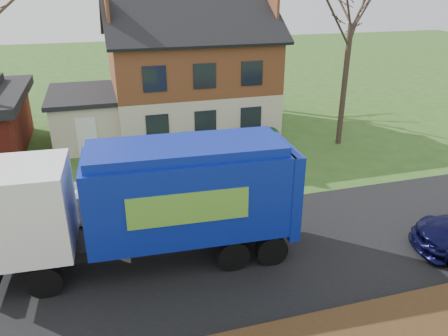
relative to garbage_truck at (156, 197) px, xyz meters
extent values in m
plane|color=#2B521B|center=(2.04, -0.49, -2.32)|extent=(120.00, 120.00, 0.00)
cube|color=black|center=(2.04, -0.49, -2.31)|extent=(80.00, 7.00, 0.02)
cube|color=beige|center=(4.04, 13.51, -0.97)|extent=(9.00, 7.50, 2.70)
cube|color=#552B18|center=(4.04, 13.51, 1.78)|extent=(9.00, 7.50, 2.80)
cube|color=beige|center=(-2.16, 13.01, -1.02)|extent=(3.50, 5.50, 2.60)
cube|color=black|center=(-2.16, 13.01, 0.40)|extent=(3.90, 5.90, 0.24)
cylinder|color=black|center=(-3.48, -0.85, -1.80)|extent=(1.05, 0.40, 1.03)
cylinder|color=black|center=(-3.36, 1.23, -1.80)|extent=(1.05, 0.40, 1.03)
cylinder|color=black|center=(2.17, -1.16, -1.80)|extent=(1.05, 0.40, 1.03)
cylinder|color=black|center=(2.28, 0.92, -1.80)|extent=(1.05, 0.40, 1.03)
cylinder|color=black|center=(3.46, -1.24, -1.80)|extent=(1.05, 0.40, 1.03)
cylinder|color=black|center=(3.57, 0.84, -1.80)|extent=(1.05, 0.40, 1.03)
cube|color=black|center=(0.05, 0.00, -1.47)|extent=(8.58, 1.67, 0.35)
cube|color=white|center=(-3.67, 0.21, 0.06)|extent=(2.42, 2.60, 2.68)
cube|color=#0C1E91|center=(0.99, -0.06, 0.06)|extent=(6.38, 2.83, 2.68)
cube|color=#0C1E91|center=(0.99, -0.06, 1.55)|extent=(6.06, 2.51, 0.30)
cube|color=#0C1E91|center=(4.21, -0.24, -0.03)|extent=(0.49, 2.54, 2.88)
cube|color=#619E33|center=(0.77, -1.30, 0.16)|extent=(3.57, 0.24, 0.99)
cube|color=#619E33|center=(0.91, 1.21, 0.16)|extent=(3.57, 0.24, 0.99)
imported|color=#ADB1B5|center=(-2.10, 3.25, -1.62)|extent=(4.43, 2.36, 1.39)
cylinder|color=#392B22|center=(11.51, 8.43, 0.96)|extent=(0.30, 0.30, 6.54)
cylinder|color=#46332A|center=(5.15, 21.16, 2.46)|extent=(0.36, 0.36, 9.54)
camera|label=1|loc=(-1.40, -12.26, 6.21)|focal=35.00mm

